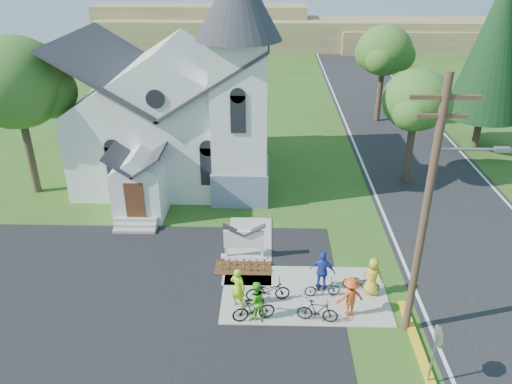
{
  "coord_description": "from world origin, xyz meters",
  "views": [
    {
      "loc": [
        -0.11,
        -16.61,
        13.43
      ],
      "look_at": [
        -0.69,
        5.0,
        2.62
      ],
      "focal_mm": 35.0,
      "sensor_mm": 36.0,
      "label": 1
    }
  ],
  "objects_px": {
    "cyclist_0": "(238,288)",
    "bike_4": "(361,282)",
    "church_sign": "(244,239)",
    "cyclist_4": "(372,276)",
    "cyclist_1": "(256,300)",
    "cyclist_2": "(323,271)",
    "cyclist_3": "(350,297)",
    "utility_pole": "(428,206)",
    "bike_0": "(268,290)",
    "bike_3": "(318,311)",
    "bike_1": "(254,309)",
    "stop_sign": "(437,344)",
    "bike_2": "(322,288)"
  },
  "relations": [
    {
      "from": "cyclist_3",
      "to": "bike_3",
      "type": "height_order",
      "value": "cyclist_3"
    },
    {
      "from": "bike_0",
      "to": "bike_3",
      "type": "distance_m",
      "value": 2.32
    },
    {
      "from": "utility_pole",
      "to": "cyclist_0",
      "type": "xyz_separation_m",
      "value": [
        -6.64,
        1.15,
        -4.45
      ]
    },
    {
      "from": "cyclist_1",
      "to": "bike_4",
      "type": "relative_size",
      "value": 1.07
    },
    {
      "from": "bike_0",
      "to": "cyclist_1",
      "type": "height_order",
      "value": "cyclist_1"
    },
    {
      "from": "utility_pole",
      "to": "cyclist_1",
      "type": "distance_m",
      "value": 7.45
    },
    {
      "from": "bike_1",
      "to": "bike_2",
      "type": "xyz_separation_m",
      "value": [
        2.84,
        1.58,
        -0.12
      ]
    },
    {
      "from": "bike_0",
      "to": "cyclist_2",
      "type": "distance_m",
      "value": 2.49
    },
    {
      "from": "utility_pole",
      "to": "cyclist_3",
      "type": "relative_size",
      "value": 5.75
    },
    {
      "from": "bike_3",
      "to": "cyclist_4",
      "type": "height_order",
      "value": "cyclist_4"
    },
    {
      "from": "bike_3",
      "to": "bike_2",
      "type": "bearing_deg",
      "value": -3.26
    },
    {
      "from": "utility_pole",
      "to": "cyclist_4",
      "type": "height_order",
      "value": "utility_pole"
    },
    {
      "from": "bike_0",
      "to": "stop_sign",
      "type": "bearing_deg",
      "value": -135.24
    },
    {
      "from": "church_sign",
      "to": "bike_4",
      "type": "bearing_deg",
      "value": -25.11
    },
    {
      "from": "cyclist_0",
      "to": "bike_0",
      "type": "distance_m",
      "value": 1.34
    },
    {
      "from": "bike_0",
      "to": "cyclist_3",
      "type": "bearing_deg",
      "value": -111.54
    },
    {
      "from": "bike_2",
      "to": "bike_3",
      "type": "distance_m",
      "value": 1.62
    },
    {
      "from": "cyclist_2",
      "to": "cyclist_3",
      "type": "relative_size",
      "value": 1.06
    },
    {
      "from": "bike_0",
      "to": "bike_2",
      "type": "distance_m",
      "value": 2.31
    },
    {
      "from": "cyclist_0",
      "to": "cyclist_2",
      "type": "relative_size",
      "value": 0.98
    },
    {
      "from": "cyclist_1",
      "to": "cyclist_4",
      "type": "relative_size",
      "value": 0.97
    },
    {
      "from": "cyclist_1",
      "to": "cyclist_3",
      "type": "relative_size",
      "value": 0.96
    },
    {
      "from": "cyclist_1",
      "to": "bike_1",
      "type": "xyz_separation_m",
      "value": [
        -0.07,
        -0.15,
        -0.32
      ]
    },
    {
      "from": "stop_sign",
      "to": "bike_2",
      "type": "distance_m",
      "value": 5.75
    },
    {
      "from": "church_sign",
      "to": "bike_3",
      "type": "bearing_deg",
      "value": -54.91
    },
    {
      "from": "bike_1",
      "to": "cyclist_2",
      "type": "xyz_separation_m",
      "value": [
        2.87,
        2.06,
        0.41
      ]
    },
    {
      "from": "bike_0",
      "to": "bike_2",
      "type": "bearing_deg",
      "value": -89.32
    },
    {
      "from": "cyclist_0",
      "to": "bike_3",
      "type": "xyz_separation_m",
      "value": [
        3.17,
        -0.85,
        -0.42
      ]
    },
    {
      "from": "cyclist_0",
      "to": "church_sign",
      "type": "bearing_deg",
      "value": -67.07
    },
    {
      "from": "church_sign",
      "to": "cyclist_2",
      "type": "bearing_deg",
      "value": -34.09
    },
    {
      "from": "cyclist_0",
      "to": "bike_3",
      "type": "relative_size",
      "value": 1.11
    },
    {
      "from": "cyclist_0",
      "to": "bike_4",
      "type": "distance_m",
      "value": 5.35
    },
    {
      "from": "cyclist_3",
      "to": "bike_4",
      "type": "xyz_separation_m",
      "value": [
        0.72,
        1.56,
        -0.46
      ]
    },
    {
      "from": "bike_2",
      "to": "cyclist_4",
      "type": "relative_size",
      "value": 0.88
    },
    {
      "from": "cyclist_0",
      "to": "bike_0",
      "type": "relative_size",
      "value": 0.98
    },
    {
      "from": "church_sign",
      "to": "bike_1",
      "type": "xyz_separation_m",
      "value": [
        0.59,
        -4.4,
        -0.46
      ]
    },
    {
      "from": "church_sign",
      "to": "cyclist_4",
      "type": "distance_m",
      "value": 6.09
    },
    {
      "from": "church_sign",
      "to": "cyclist_2",
      "type": "height_order",
      "value": "cyclist_2"
    },
    {
      "from": "cyclist_4",
      "to": "cyclist_0",
      "type": "bearing_deg",
      "value": 33.64
    },
    {
      "from": "cyclist_4",
      "to": "bike_2",
      "type": "bearing_deg",
      "value": 30.45
    },
    {
      "from": "stop_sign",
      "to": "bike_1",
      "type": "height_order",
      "value": "stop_sign"
    },
    {
      "from": "stop_sign",
      "to": "bike_1",
      "type": "relative_size",
      "value": 1.43
    },
    {
      "from": "cyclist_3",
      "to": "cyclist_4",
      "type": "xyz_separation_m",
      "value": [
        1.12,
        1.39,
        -0.01
      ]
    },
    {
      "from": "bike_0",
      "to": "cyclist_2",
      "type": "xyz_separation_m",
      "value": [
        2.32,
        0.81,
        0.44
      ]
    },
    {
      "from": "bike_1",
      "to": "cyclist_4",
      "type": "height_order",
      "value": "cyclist_4"
    },
    {
      "from": "bike_0",
      "to": "cyclist_4",
      "type": "bearing_deg",
      "value": -90.07
    },
    {
      "from": "bike_1",
      "to": "bike_4",
      "type": "bearing_deg",
      "value": -80.26
    },
    {
      "from": "stop_sign",
      "to": "cyclist_2",
      "type": "height_order",
      "value": "stop_sign"
    },
    {
      "from": "cyclist_0",
      "to": "cyclist_4",
      "type": "xyz_separation_m",
      "value": [
        5.6,
        0.97,
        -0.04
      ]
    },
    {
      "from": "bike_3",
      "to": "cyclist_4",
      "type": "bearing_deg",
      "value": -44.34
    }
  ]
}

